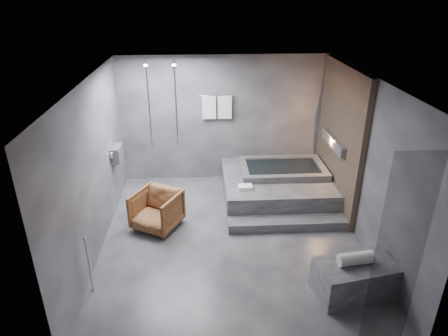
{
  "coord_description": "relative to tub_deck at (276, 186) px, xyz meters",
  "views": [
    {
      "loc": [
        -0.49,
        -5.92,
        4.12
      ],
      "look_at": [
        -0.12,
        0.3,
        1.24
      ],
      "focal_mm": 32.0,
      "sensor_mm": 36.0,
      "label": 1
    }
  ],
  "objects": [
    {
      "name": "tub_step",
      "position": [
        0.0,
        -1.18,
        -0.16
      ],
      "size": [
        2.2,
        0.36,
        0.18
      ],
      "primitive_type": "cube",
      "color": "#333335",
      "rests_on": "ground"
    },
    {
      "name": "driftwood_chair",
      "position": [
        -2.4,
        -1.01,
        0.11
      ],
      "size": [
        1.05,
        1.06,
        0.72
      ],
      "primitive_type": "imported",
      "rotation": [
        0.0,
        0.0,
        -0.49
      ],
      "color": "#462411",
      "rests_on": "ground"
    },
    {
      "name": "tub_deck",
      "position": [
        0.0,
        0.0,
        0.0
      ],
      "size": [
        2.2,
        2.0,
        0.5
      ],
      "primitive_type": "cube",
      "color": "#333335",
      "rests_on": "ground"
    },
    {
      "name": "deck_towel",
      "position": [
        -0.72,
        -0.54,
        0.29
      ],
      "size": [
        0.27,
        0.2,
        0.07
      ],
      "primitive_type": "cube",
      "rotation": [
        0.0,
        0.0,
        -0.01
      ],
      "color": "white",
      "rests_on": "tub_deck"
    },
    {
      "name": "rolled_towel",
      "position": [
        0.59,
        -2.92,
        0.35
      ],
      "size": [
        0.53,
        0.25,
        0.18
      ],
      "primitive_type": "cylinder",
      "rotation": [
        0.0,
        1.57,
        0.13
      ],
      "color": "silver",
      "rests_on": "concrete_bench"
    },
    {
      "name": "concrete_bench",
      "position": [
        0.62,
        -2.93,
        0.0
      ],
      "size": [
        1.23,
        0.82,
        0.51
      ],
      "primitive_type": "cube",
      "rotation": [
        0.0,
        0.0,
        0.19
      ],
      "color": "#37373A",
      "rests_on": "ground"
    },
    {
      "name": "room",
      "position": [
        -0.65,
        -1.21,
        1.48
      ],
      "size": [
        5.0,
        5.04,
        2.82
      ],
      "color": "#2E2D30",
      "rests_on": "ground"
    }
  ]
}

